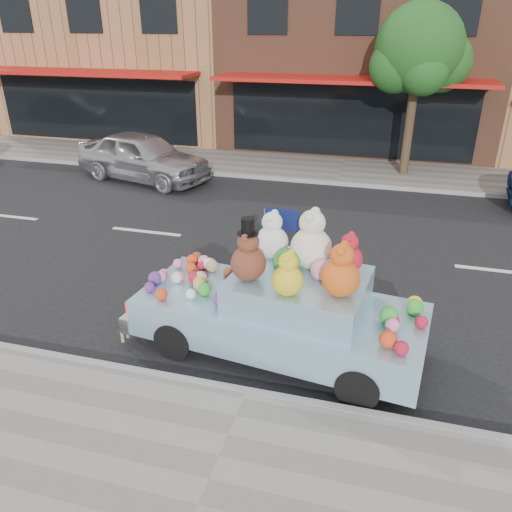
% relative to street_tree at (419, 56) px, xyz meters
% --- Properties ---
extents(ground, '(120.00, 120.00, 0.00)m').
position_rel_street_tree_xyz_m(ground, '(-2.03, -6.55, -3.69)').
color(ground, black).
rests_on(ground, ground).
extents(near_sidewalk, '(60.00, 3.00, 0.12)m').
position_rel_street_tree_xyz_m(near_sidewalk, '(-2.03, -13.05, -3.63)').
color(near_sidewalk, gray).
rests_on(near_sidewalk, ground).
extents(far_sidewalk, '(60.00, 3.00, 0.12)m').
position_rel_street_tree_xyz_m(far_sidewalk, '(-2.03, -0.05, -3.63)').
color(far_sidewalk, gray).
rests_on(far_sidewalk, ground).
extents(near_kerb, '(60.00, 0.12, 0.13)m').
position_rel_street_tree_xyz_m(near_kerb, '(-2.03, -11.55, -3.63)').
color(near_kerb, gray).
rests_on(near_kerb, ground).
extents(far_kerb, '(60.00, 0.12, 0.13)m').
position_rel_street_tree_xyz_m(far_kerb, '(-2.03, -1.55, -3.63)').
color(far_kerb, gray).
rests_on(far_kerb, ground).
extents(storefront_left, '(10.00, 9.80, 7.30)m').
position_rel_street_tree_xyz_m(storefront_left, '(-12.03, 5.42, -0.05)').
color(storefront_left, '#9F6842').
rests_on(storefront_left, ground).
extents(storefront_mid, '(10.00, 9.80, 7.30)m').
position_rel_street_tree_xyz_m(storefront_mid, '(-2.03, 5.42, -0.05)').
color(storefront_mid, brown).
rests_on(storefront_mid, ground).
extents(street_tree, '(3.00, 2.70, 5.22)m').
position_rel_street_tree_xyz_m(street_tree, '(0.00, 0.00, 0.00)').
color(street_tree, '#38281C').
rests_on(street_tree, ground).
extents(car_silver, '(4.75, 2.86, 1.51)m').
position_rel_street_tree_xyz_m(car_silver, '(-8.04, -2.59, -2.94)').
color(car_silver, '#ACACB0').
rests_on(car_silver, ground).
extents(art_car, '(4.66, 2.28, 2.28)m').
position_rel_street_tree_xyz_m(art_car, '(-1.82, -10.36, -2.87)').
color(art_car, black).
rests_on(art_car, ground).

